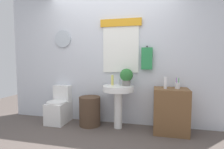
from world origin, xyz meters
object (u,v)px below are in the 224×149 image
at_px(laundry_hamper, 90,111).
at_px(pedestal_sink, 118,95).
at_px(toilet, 59,108).
at_px(lotion_bottle, 165,83).
at_px(soap_bottle, 112,80).
at_px(toothbrush_cup, 177,85).
at_px(potted_plant, 126,76).
at_px(wooden_cabinet, 171,111).

xyz_separation_m(laundry_hamper, pedestal_sink, (0.55, 0.00, 0.33)).
bearing_deg(toilet, lotion_bottle, -2.02).
relative_size(pedestal_sink, lotion_bottle, 3.92).
bearing_deg(soap_bottle, pedestal_sink, -22.62).
xyz_separation_m(lotion_bottle, toothbrush_cup, (0.20, 0.06, -0.05)).
bearing_deg(lotion_bottle, toilet, 177.98).
bearing_deg(soap_bottle, toothbrush_cup, -1.52).
xyz_separation_m(pedestal_sink, potted_plant, (0.14, 0.06, 0.35)).
bearing_deg(soap_bottle, wooden_cabinet, -2.77).
bearing_deg(potted_plant, lotion_bottle, -8.46).
relative_size(laundry_hamper, pedestal_sink, 0.71).
relative_size(toilet, potted_plant, 2.41).
bearing_deg(toothbrush_cup, toilet, 179.71).
height_order(pedestal_sink, potted_plant, potted_plant).
relative_size(pedestal_sink, potted_plant, 2.52).
bearing_deg(lotion_bottle, toothbrush_cup, 16.84).
height_order(pedestal_sink, toothbrush_cup, toothbrush_cup).
height_order(toilet, soap_bottle, soap_bottle).
bearing_deg(potted_plant, soap_bottle, -177.80).
bearing_deg(laundry_hamper, pedestal_sink, 0.00).
relative_size(wooden_cabinet, lotion_bottle, 3.84).
relative_size(laundry_hamper, potted_plant, 1.78).
bearing_deg(lotion_bottle, potted_plant, 171.54).
bearing_deg(toilet, laundry_hamper, -2.70).
height_order(wooden_cabinet, toothbrush_cup, toothbrush_cup).
height_order(potted_plant, lotion_bottle, potted_plant).
xyz_separation_m(pedestal_sink, wooden_cabinet, (0.91, -0.00, -0.22)).
relative_size(potted_plant, toothbrush_cup, 1.67).
bearing_deg(toilet, pedestal_sink, -1.48).
bearing_deg(pedestal_sink, potted_plant, 23.20).
xyz_separation_m(laundry_hamper, potted_plant, (0.69, 0.06, 0.67)).
bearing_deg(toothbrush_cup, pedestal_sink, -178.86).
height_order(toilet, wooden_cabinet, wooden_cabinet).
distance_m(soap_bottle, lotion_bottle, 0.94).
relative_size(wooden_cabinet, toothbrush_cup, 4.11).
distance_m(wooden_cabinet, toothbrush_cup, 0.44).
distance_m(pedestal_sink, soap_bottle, 0.30).
bearing_deg(toilet, soap_bottle, 1.00).
relative_size(toilet, wooden_cabinet, 0.98).
height_order(wooden_cabinet, lotion_bottle, lotion_bottle).
bearing_deg(pedestal_sink, soap_bottle, 157.38).
distance_m(toilet, pedestal_sink, 1.25).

